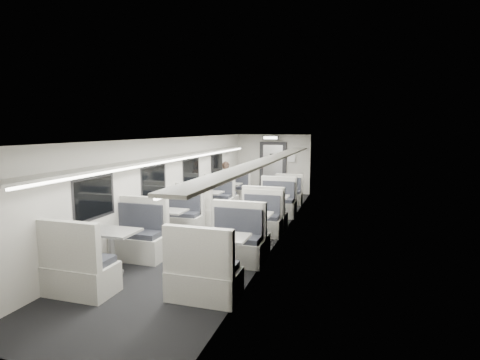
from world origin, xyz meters
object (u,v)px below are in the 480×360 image
Objects in this scene: booth_right_b at (272,209)px; booth_right_c at (253,228)px; booth_left_c at (168,225)px; booth_left_b at (207,204)px; booth_right_a at (285,198)px; booth_left_a at (229,194)px; passenger at (226,184)px; booth_right_d at (222,257)px; exit_sign at (271,138)px; vestibule_door at (273,168)px; booth_left_d at (112,252)px.

booth_right_c is at bearing -90.00° from booth_right_b.
booth_left_b is at bearing 90.00° from booth_left_c.
booth_right_b is at bearing -90.00° from booth_right_a.
booth_left_a is at bearing 90.00° from booth_left_b.
booth_left_b is at bearing 176.31° from booth_right_b.
booth_right_d is at bearing -77.98° from passenger.
vestibule_door is at bearing 90.00° from exit_sign.
exit_sign is (-1.00, 4.36, 1.88)m from booth_right_b.
booth_left_d is at bearing -129.02° from booth_right_c.
vestibule_door is at bearing 109.57° from booth_right_a.
booth_right_a is (2.00, 1.90, -0.04)m from booth_left_b.
exit_sign reaches higher than passenger.
booth_left_b is at bearing 132.61° from booth_right_c.
vestibule_door is (1.00, 9.36, 0.62)m from booth_left_d.
booth_right_a is 1.27× the size of passenger.
passenger is (0.04, 4.12, 0.39)m from booth_left_c.
vestibule_door is 1.33m from exit_sign.
booth_left_b is at bearing -90.00° from booth_left_a.
booth_left_b is 4.87m from vestibule_door.
passenger is at bearing 108.44° from booth_right_d.
booth_left_c is at bearing 90.00° from booth_left_d.
booth_left_d is 9.12m from exit_sign.
booth_right_d is (2.00, -6.27, 0.03)m from booth_left_a.
booth_left_d is 4.94m from booth_right_b.
booth_left_c is 1.08× the size of booth_right_a.
booth_right_d reaches higher than booth_right_b.
booth_right_b is (2.00, -0.13, 0.00)m from booth_left_b.
booth_right_d is 8.76m from exit_sign.
booth_left_a is 1.08× the size of booth_right_a.
exit_sign reaches higher than booth_right_b.
booth_left_d is at bearing -96.10° from vestibule_door.
booth_right_d is (2.00, 0.37, -0.01)m from booth_left_d.
booth_left_d is 1.20× the size of booth_right_a.
booth_right_b reaches higher than booth_left_a.
booth_right_d reaches higher than booth_left_c.
exit_sign reaches higher than booth_left_d.
booth_left_a reaches higher than booth_right_c.
exit_sign reaches higher than booth_right_a.
booth_right_b reaches higher than booth_left_c.
booth_left_d is 1.11× the size of vestibule_door.
passenger is at bearing 117.37° from booth_right_c.
booth_right_a is at bearing -70.43° from vestibule_door.
booth_right_d is at bearing -90.00° from booth_right_b.
booth_left_a is 0.96× the size of booth_left_b.
booth_left_c is (0.00, -4.50, 0.00)m from booth_left_a.
passenger is at bearing -171.72° from booth_right_a.
exit_sign reaches higher than booth_right_c.
booth_right_d is at bearing 10.48° from booth_left_d.
booth_right_b is at bearing 90.00° from booth_right_d.
booth_left_d is 3.77× the size of exit_sign.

